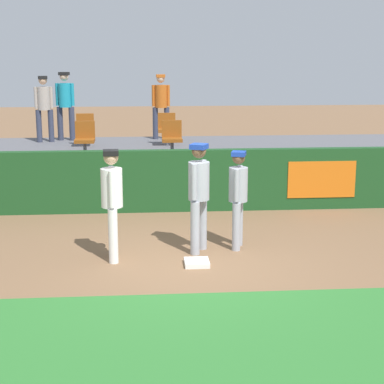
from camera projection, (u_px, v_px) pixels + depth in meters
ground_plane at (189, 264)px, 10.44m from camera, size 60.00×60.00×0.00m
grass_foreground_strip at (205, 336)px, 7.80m from camera, size 18.00×2.80×0.01m
first_base at (197, 263)px, 10.36m from camera, size 0.40×0.40×0.08m
player_fielder_home at (112, 197)px, 10.42m from camera, size 0.37×0.58×1.85m
player_runner_visitor at (199, 190)px, 10.83m from camera, size 0.48×0.48×1.89m
player_coach_visitor at (238, 193)px, 11.07m from camera, size 0.41×0.47×1.73m
field_wall at (178, 181)px, 13.73m from camera, size 18.00×0.26×1.34m
bleacher_platform at (171, 168)px, 16.27m from camera, size 18.00×4.80×0.97m
seat_back_left at (85, 128)px, 16.54m from camera, size 0.46×0.44×0.84m
seat_back_center at (167, 127)px, 16.70m from camera, size 0.46×0.44×0.84m
seat_front_left at (85, 137)px, 14.80m from camera, size 0.46×0.44×0.84m
seat_front_center at (172, 136)px, 14.96m from camera, size 0.47×0.44×0.84m
spectator_hooded at (65, 101)px, 17.47m from camera, size 0.52×0.42×1.87m
spectator_capped at (44, 104)px, 17.16m from camera, size 0.49×0.40×1.78m
spectator_casual at (161, 102)px, 17.76m from camera, size 0.50×0.35×1.80m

